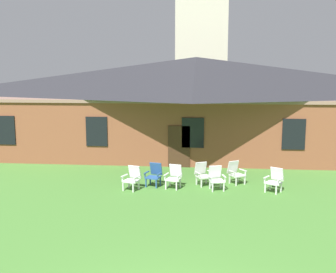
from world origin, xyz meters
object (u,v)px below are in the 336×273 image
(lawn_chair_left_end, at_px, (174,176))
(lawn_chair_far_side, at_px, (235,172))
(lawn_chair_near_door, at_px, (154,174))
(lawn_chair_under_eave, at_px, (275,179))
(lawn_chair_middle, at_px, (202,173))
(lawn_chair_by_porch, at_px, (132,177))
(lawn_chair_right_end, at_px, (216,177))

(lawn_chair_left_end, height_order, lawn_chair_far_side, same)
(lawn_chair_far_side, bearing_deg, lawn_chair_near_door, -168.41)
(lawn_chair_far_side, height_order, lawn_chair_under_eave, same)
(lawn_chair_left_end, distance_m, lawn_chair_middle, 1.28)
(lawn_chair_left_end, relative_size, lawn_chair_far_side, 1.00)
(lawn_chair_by_porch, distance_m, lawn_chair_under_eave, 5.69)
(lawn_chair_by_porch, distance_m, lawn_chair_far_side, 4.42)
(lawn_chair_middle, bearing_deg, lawn_chair_near_door, -170.87)
(lawn_chair_middle, distance_m, lawn_chair_under_eave, 2.96)
(lawn_chair_left_end, bearing_deg, lawn_chair_far_side, 19.96)
(lawn_chair_left_end, height_order, lawn_chair_middle, same)
(lawn_chair_middle, distance_m, lawn_chair_far_side, 1.45)
(lawn_chair_middle, xyz_separation_m, lawn_chair_far_side, (1.40, 0.38, 0.00))
(lawn_chair_by_porch, relative_size, lawn_chair_far_side, 1.00)
(lawn_chair_by_porch, height_order, lawn_chair_left_end, same)
(lawn_chair_near_door, distance_m, lawn_chair_middle, 2.03)
(lawn_chair_far_side, bearing_deg, lawn_chair_under_eave, -36.65)
(lawn_chair_right_end, relative_size, lawn_chair_far_side, 1.00)
(lawn_chair_right_end, distance_m, lawn_chair_under_eave, 2.32)
(lawn_chair_by_porch, height_order, lawn_chair_near_door, same)
(lawn_chair_by_porch, height_order, lawn_chair_under_eave, same)
(lawn_chair_near_door, height_order, lawn_chair_middle, same)
(lawn_chair_right_end, relative_size, lawn_chair_under_eave, 1.00)
(lawn_chair_by_porch, bearing_deg, lawn_chair_near_door, 37.70)
(lawn_chair_under_eave, bearing_deg, lawn_chair_left_end, 177.66)
(lawn_chair_far_side, bearing_deg, lawn_chair_left_end, -160.04)
(lawn_chair_by_porch, bearing_deg, lawn_chair_far_side, 17.44)
(lawn_chair_right_end, bearing_deg, lawn_chair_far_side, 49.49)
(lawn_chair_near_door, distance_m, lawn_chair_far_side, 3.48)
(lawn_chair_right_end, bearing_deg, lawn_chair_left_end, 177.80)
(lawn_chair_middle, height_order, lawn_chair_under_eave, same)
(lawn_chair_left_end, xyz_separation_m, lawn_chair_right_end, (1.71, -0.07, 0.00))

